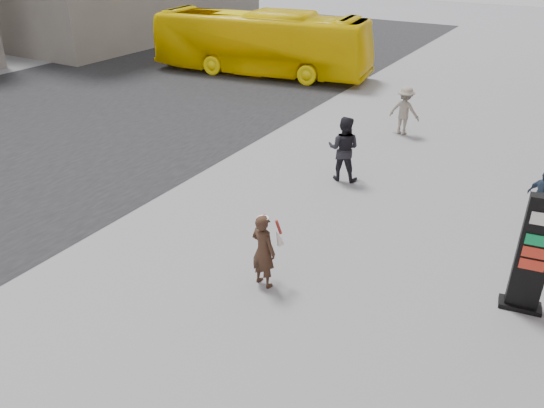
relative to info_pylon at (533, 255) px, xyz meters
The scene contains 8 objects.
ground 4.65m from the info_pylon, 158.78° to the right, with size 100.00×100.00×0.00m, color #9E9EA3.
road 17.56m from the info_pylon, 168.90° to the left, with size 16.00×60.00×0.01m, color black.
info_pylon is the anchor object (origin of this frame).
woman 5.01m from the info_pylon, 157.87° to the right, with size 0.68×0.64×1.60m.
bus 19.29m from the info_pylon, 137.09° to the left, with size 2.55×10.89×3.03m, color #FFDC03.
pedestrian_a 6.51m from the info_pylon, 145.91° to the left, with size 0.92×0.71×1.89m, color black.
pedestrian_b 9.78m from the info_pylon, 121.81° to the left, with size 1.09×0.63×1.69m, color gray.
pedestrian_c 3.62m from the info_pylon, 92.66° to the left, with size 0.88×0.36×1.49m, color #253347.
Camera 1 is at (4.29, -7.81, 6.48)m, focal length 35.00 mm.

